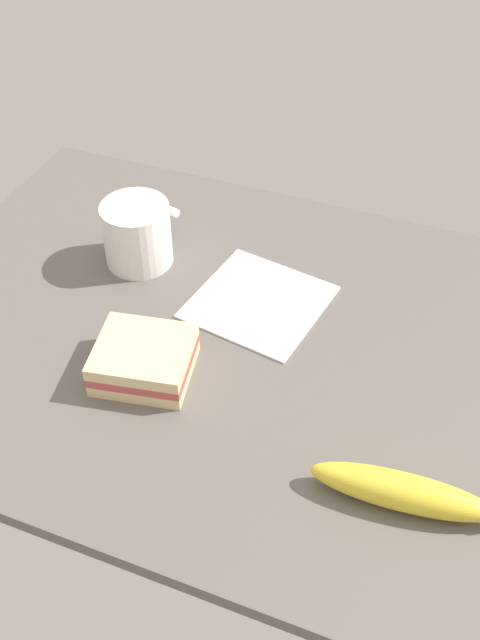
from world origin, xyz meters
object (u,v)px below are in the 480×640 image
at_px(coffee_mug_black, 137,233).
at_px(paper_napkin, 261,302).
at_px(sandwich_main, 144,360).
at_px(banana, 402,491).

height_order(coffee_mug_black, paper_napkin, coffee_mug_black).
distance_m(coffee_mug_black, paper_napkin, 0.20).
relative_size(sandwich_main, paper_napkin, 0.78).
height_order(sandwich_main, banana, sandwich_main).
height_order(sandwich_main, paper_napkin, sandwich_main).
relative_size(coffee_mug_black, banana, 0.63).
bearing_deg(coffee_mug_black, sandwich_main, 118.49).
bearing_deg(coffee_mug_black, banana, 148.89).
height_order(coffee_mug_black, banana, coffee_mug_black).
bearing_deg(sandwich_main, banana, 168.30).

